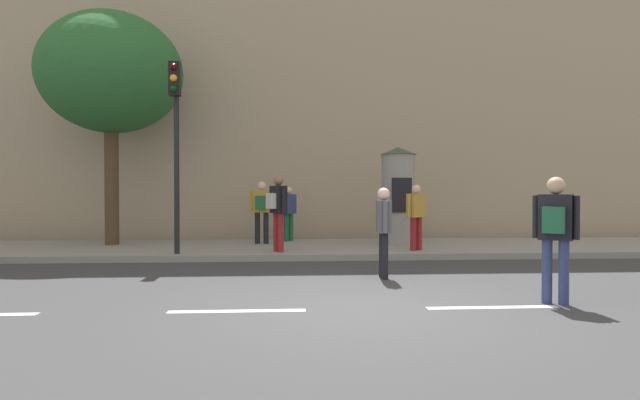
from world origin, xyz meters
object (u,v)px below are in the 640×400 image
(pedestrian_near_pole, at_px, (289,210))
(pedestrian_with_bag, at_px, (278,206))
(pedestrian_in_light_jacket, at_px, (262,207))
(pedestrian_in_dark_shirt, at_px, (555,228))
(pedestrian_with_backpack, at_px, (384,225))
(pedestrian_tallest, at_px, (416,212))
(poster_column, at_px, (398,195))
(traffic_light, at_px, (176,126))
(street_tree, at_px, (111,74))

(pedestrian_near_pole, distance_m, pedestrian_with_bag, 2.72)
(pedestrian_in_light_jacket, bearing_deg, pedestrian_in_dark_shirt, -59.59)
(pedestrian_in_dark_shirt, bearing_deg, pedestrian_with_backpack, 129.15)
(pedestrian_in_light_jacket, relative_size, pedestrian_tallest, 1.06)
(pedestrian_tallest, relative_size, pedestrian_with_bag, 0.88)
(poster_column, height_order, pedestrian_in_dark_shirt, poster_column)
(traffic_light, xyz_separation_m, street_tree, (-2.14, 2.39, 1.64))
(poster_column, height_order, pedestrian_tallest, poster_column)
(pedestrian_tallest, bearing_deg, street_tree, 166.01)
(street_tree, distance_m, pedestrian_in_dark_shirt, 11.76)
(poster_column, relative_size, pedestrian_with_bag, 1.45)
(traffic_light, height_order, pedestrian_with_bag, traffic_light)
(traffic_light, distance_m, pedestrian_with_bag, 2.93)
(pedestrian_with_backpack, relative_size, pedestrian_with_bag, 0.91)
(pedestrian_near_pole, bearing_deg, pedestrian_tallest, -40.74)
(street_tree, height_order, pedestrian_with_backpack, street_tree)
(pedestrian_with_bag, bearing_deg, pedestrian_in_dark_shirt, -54.49)
(poster_column, distance_m, street_tree, 8.27)
(poster_column, xyz_separation_m, pedestrian_with_bag, (-3.20, -1.60, -0.23))
(traffic_light, xyz_separation_m, pedestrian_in_dark_shirt, (6.18, -5.09, -1.98))
(traffic_light, distance_m, pedestrian_in_light_jacket, 3.51)
(pedestrian_in_dark_shirt, distance_m, pedestrian_in_light_jacket, 8.62)
(pedestrian_with_backpack, bearing_deg, pedestrian_with_bag, 122.39)
(pedestrian_with_bag, bearing_deg, pedestrian_near_pole, 84.07)
(pedestrian_with_backpack, height_order, pedestrian_tallest, pedestrian_tallest)
(pedestrian_with_backpack, height_order, pedestrian_with_bag, pedestrian_with_bag)
(pedestrian_in_light_jacket, height_order, pedestrian_with_bag, pedestrian_with_bag)
(pedestrian_with_bag, bearing_deg, pedestrian_in_light_jacket, 103.06)
(poster_column, height_order, pedestrian_with_bag, poster_column)
(pedestrian_with_backpack, relative_size, pedestrian_in_light_jacket, 0.98)
(pedestrian_near_pole, relative_size, pedestrian_in_light_jacket, 0.92)
(traffic_light, height_order, pedestrian_in_dark_shirt, traffic_light)
(pedestrian_in_light_jacket, height_order, pedestrian_tallest, pedestrian_in_light_jacket)
(pedestrian_with_backpack, bearing_deg, traffic_light, 147.56)
(poster_column, distance_m, pedestrian_near_pole, 3.14)
(pedestrian_tallest, bearing_deg, pedestrian_in_dark_shirt, -83.90)
(street_tree, xyz_separation_m, pedestrian_near_pole, (4.70, 0.69, -3.63))
(pedestrian_with_backpack, distance_m, pedestrian_in_light_jacket, 5.57)
(pedestrian_in_dark_shirt, height_order, pedestrian_with_bag, pedestrian_with_bag)
(pedestrian_with_backpack, distance_m, pedestrian_with_bag, 3.64)
(poster_column, bearing_deg, street_tree, 176.97)
(traffic_light, xyz_separation_m, pedestrian_with_bag, (2.27, 0.38, -1.81))
(street_tree, bearing_deg, pedestrian_near_pole, 8.34)
(pedestrian_with_backpack, bearing_deg, pedestrian_tallest, 66.49)
(pedestrian_near_pole, distance_m, pedestrian_in_light_jacket, 1.05)
(pedestrian_in_light_jacket, bearing_deg, pedestrian_tallest, -26.43)
(pedestrian_with_backpack, xyz_separation_m, pedestrian_near_pole, (-1.66, 5.76, 0.08))
(pedestrian_in_dark_shirt, height_order, pedestrian_tallest, pedestrian_in_dark_shirt)
(pedestrian_near_pole, height_order, pedestrian_with_bag, pedestrian_with_bag)
(pedestrian_in_light_jacket, bearing_deg, poster_column, -5.48)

